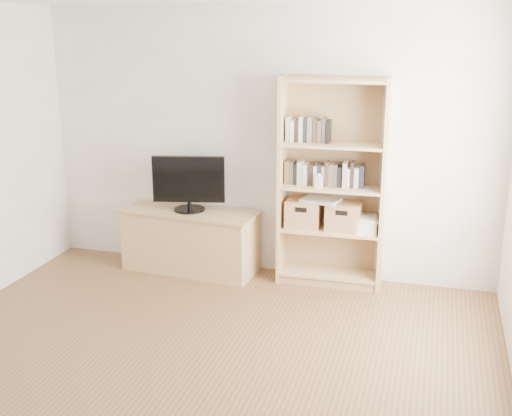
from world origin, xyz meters
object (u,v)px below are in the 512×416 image
at_px(basket_left, 303,213).
at_px(basket_right, 344,216).
at_px(bookshelf, 332,184).
at_px(television, 189,183).
at_px(laptop, 321,200).
at_px(tv_stand, 191,242).
at_px(baby_monitor, 319,182).

relative_size(basket_left, basket_right, 1.01).
relative_size(bookshelf, television, 2.77).
relative_size(basket_right, laptop, 0.94).
bearing_deg(basket_right, bookshelf, 179.72).
bearing_deg(tv_stand, basket_left, 8.31).
bearing_deg(basket_left, bookshelf, 1.55).
distance_m(bookshelf, baby_monitor, 0.16).
xyz_separation_m(basket_right, laptop, (-0.22, -0.02, 0.15)).
bearing_deg(laptop, basket_right, 17.52).
bearing_deg(basket_right, television, -176.66).
bearing_deg(television, tv_stand, 0.00).
distance_m(television, basket_right, 1.54).
xyz_separation_m(television, basket_left, (1.14, 0.06, -0.23)).
distance_m(tv_stand, television, 0.61).
bearing_deg(baby_monitor, television, -173.63).
height_order(tv_stand, bookshelf, bookshelf).
relative_size(bookshelf, baby_monitor, 17.18).
relative_size(television, basket_left, 2.21).
distance_m(television, baby_monitor, 1.30).
height_order(basket_right, laptop, laptop).
xyz_separation_m(tv_stand, basket_left, (1.14, 0.06, 0.38)).
height_order(basket_left, basket_right, basket_left).
height_order(bookshelf, basket_right, bookshelf).
height_order(tv_stand, laptop, laptop).
distance_m(baby_monitor, basket_left, 0.39).
distance_m(bookshelf, basket_right, 0.33).
height_order(television, basket_right, television).
bearing_deg(tv_stand, bookshelf, 8.28).
relative_size(bookshelf, laptop, 5.81).
bearing_deg(baby_monitor, bookshelf, 54.76).
bearing_deg(laptop, baby_monitor, -82.51).
relative_size(television, laptop, 2.10).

